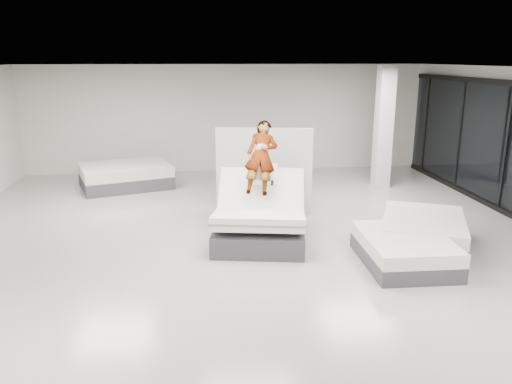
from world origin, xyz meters
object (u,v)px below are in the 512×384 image
divider_panel (264,171)px  column (383,128)px  remote (272,183)px  flat_bed_left_far (126,176)px  flat_bed_right_near (404,250)px  flat_bed_right_far (423,231)px  hero_bed (260,219)px  person (261,169)px

divider_panel → column: 4.04m
remote → flat_bed_left_far: remote is taller
remote → divider_panel: (0.08, 1.74, -0.18)m
divider_panel → flat_bed_right_near: 3.75m
divider_panel → flat_bed_right_near: bearing=-45.5°
flat_bed_right_far → column: size_ratio=0.73×
remote → flat_bed_right_far: 2.96m
flat_bed_right_near → flat_bed_right_far: bearing=49.8°
hero_bed → flat_bed_right_near: bearing=-32.0°
remote → flat_bed_right_near: (2.06, -1.36, -0.89)m
divider_panel → column: (3.45, 2.01, 0.64)m
flat_bed_right_near → remote: bearing=146.5°
flat_bed_right_far → flat_bed_left_far: 7.90m
flat_bed_left_far → flat_bed_right_far: bearing=-39.5°
flat_bed_left_far → flat_bed_right_near: bearing=-47.5°
person → remote: size_ratio=11.44×
person → divider_panel: size_ratio=0.76×
flat_bed_right_far → flat_bed_right_near: bearing=-130.2°
flat_bed_right_near → divider_panel: bearing=122.6°
divider_panel → remote: bearing=-80.6°
person → flat_bed_right_far: 3.24m
person → remote: bearing=-57.8°
hero_bed → person: bearing=79.7°
hero_bed → flat_bed_left_far: bearing=124.9°
divider_panel → flat_bed_right_far: 3.59m
remote → divider_panel: 1.75m
person → flat_bed_right_near: person is taller
hero_bed → column: (3.74, 3.70, 1.18)m
divider_panel → flat_bed_right_far: divider_panel is taller
column → flat_bed_right_far: bearing=-99.9°
flat_bed_left_far → person: bearing=-52.5°
divider_panel → column: column is taller
person → hero_bed: bearing=-90.0°
person → flat_bed_right_far: bearing=-6.6°
remote → column: bearing=57.2°
person → column: 5.00m
remote → flat_bed_right_near: remote is taller
person → divider_panel: person is taller
remote → flat_bed_right_near: 2.62m
hero_bed → flat_bed_right_far: (2.99, -0.57, -0.15)m
flat_bed_left_far → column: column is taller
hero_bed → column: column is taller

